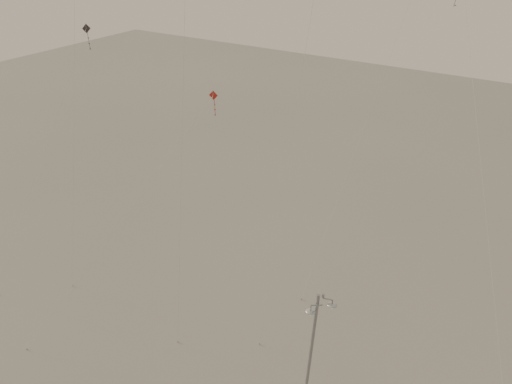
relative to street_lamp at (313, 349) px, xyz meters
The scene contains 5 objects.
street_lamp is the anchor object (origin of this frame).
kite_3 14.24m from the street_lamp, 168.30° to the left, with size 7.96×11.27×15.84m.
kite_4 15.88m from the street_lamp, 64.98° to the left, with size 9.13×11.00×22.75m.
kite_5 24.70m from the street_lamp, 99.50° to the left, with size 2.94×14.85×26.78m.
kite_6 23.16m from the street_lamp, behind, with size 5.08×7.83×18.95m.
Camera 1 is at (15.89, -17.98, 25.93)m, focal length 40.00 mm.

